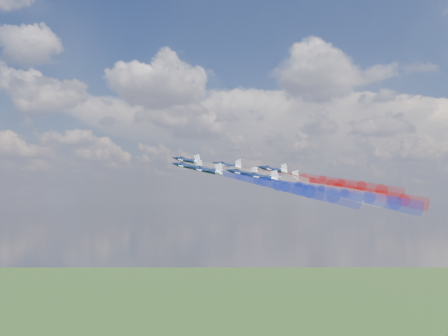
% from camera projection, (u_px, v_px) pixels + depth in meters
% --- Properties ---
extents(jet_lead, '(13.66, 11.48, 5.96)m').
position_uv_depth(jet_lead, '(187.00, 160.00, 165.41)').
color(jet_lead, black).
extents(trail_lead, '(36.97, 10.14, 11.25)m').
position_uv_depth(trail_lead, '(250.00, 173.00, 152.74)').
color(trail_lead, white).
extents(jet_inner_left, '(13.66, 11.48, 5.96)m').
position_uv_depth(jet_inner_left, '(188.00, 166.00, 150.29)').
color(jet_inner_left, black).
extents(trail_inner_left, '(36.97, 10.14, 11.25)m').
position_uv_depth(trail_inner_left, '(258.00, 181.00, 137.62)').
color(trail_inner_left, '#1A30E3').
extents(jet_inner_right, '(13.66, 11.48, 5.96)m').
position_uv_depth(jet_inner_right, '(227.00, 165.00, 166.32)').
color(jet_inner_right, black).
extents(trail_inner_right, '(36.97, 10.14, 11.25)m').
position_uv_depth(trail_inner_right, '(293.00, 178.00, 153.66)').
color(trail_inner_right, red).
extents(jet_outer_left, '(13.66, 11.48, 5.96)m').
position_uv_depth(jet_outer_left, '(206.00, 170.00, 136.74)').
color(jet_outer_left, black).
extents(trail_outer_left, '(36.97, 10.14, 11.25)m').
position_uv_depth(trail_outer_left, '(285.00, 186.00, 124.07)').
color(trail_outer_left, '#1A30E3').
extents(jet_center_third, '(13.66, 11.48, 5.96)m').
position_uv_depth(jet_center_third, '(243.00, 173.00, 152.40)').
color(jet_center_third, black).
extents(trail_center_third, '(36.97, 10.14, 11.25)m').
position_uv_depth(trail_center_third, '(316.00, 188.00, 139.73)').
color(trail_center_third, white).
extents(jet_outer_right, '(13.66, 11.48, 5.96)m').
position_uv_depth(jet_outer_right, '(273.00, 169.00, 168.60)').
color(jet_outer_right, black).
extents(trail_outer_right, '(36.97, 10.14, 11.25)m').
position_uv_depth(trail_outer_right, '(341.00, 182.00, 155.93)').
color(trail_outer_right, red).
extents(jet_rear_left, '(13.66, 11.48, 5.96)m').
position_uv_depth(jet_rear_left, '(261.00, 177.00, 139.25)').
color(jet_rear_left, black).
extents(trail_rear_left, '(36.97, 10.14, 11.25)m').
position_uv_depth(trail_rear_left, '(344.00, 193.00, 126.59)').
color(trail_rear_left, '#1A30E3').
extents(jet_rear_right, '(13.66, 11.48, 5.96)m').
position_uv_depth(jet_rear_right, '(283.00, 176.00, 155.39)').
color(jet_rear_right, black).
extents(trail_rear_right, '(36.97, 10.14, 11.25)m').
position_uv_depth(trail_rear_right, '(359.00, 191.00, 142.73)').
color(trail_rear_right, red).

